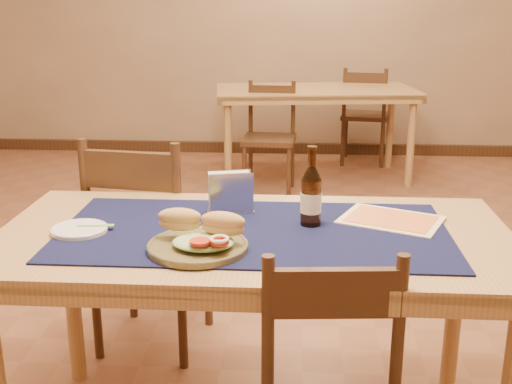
# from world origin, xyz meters

# --- Properties ---
(room) EXTENTS (6.04, 7.04, 2.84)m
(room) POSITION_xyz_m (0.00, 0.00, 1.40)
(room) COLOR brown
(room) RESTS_ON ground
(main_table) EXTENTS (1.60, 0.80, 0.75)m
(main_table) POSITION_xyz_m (0.00, -0.80, 0.67)
(main_table) COLOR tan
(main_table) RESTS_ON ground
(placemat) EXTENTS (1.20, 0.60, 0.01)m
(placemat) POSITION_xyz_m (0.00, -0.80, 0.75)
(placemat) COLOR #10133D
(placemat) RESTS_ON main_table
(baseboard) EXTENTS (6.00, 7.00, 0.10)m
(baseboard) POSITION_xyz_m (0.00, 0.00, 0.05)
(baseboard) COLOR #402417
(baseboard) RESTS_ON ground
(back_table) EXTENTS (1.69, 0.99, 0.75)m
(back_table) POSITION_xyz_m (0.27, 2.59, 0.67)
(back_table) COLOR tan
(back_table) RESTS_ON ground
(chair_main_far) EXTENTS (0.49, 0.49, 0.94)m
(chair_main_far) POSITION_xyz_m (-0.48, -0.21, 0.49)
(chair_main_far) COLOR #402417
(chair_main_far) RESTS_ON ground
(chair_back_near) EXTENTS (0.41, 0.41, 0.84)m
(chair_back_near) POSITION_xyz_m (-0.08, 2.17, 0.44)
(chair_back_near) COLOR #402417
(chair_back_near) RESTS_ON ground
(chair_back_far) EXTENTS (0.46, 0.46, 0.88)m
(chair_back_far) POSITION_xyz_m (0.73, 3.11, 0.46)
(chair_back_far) COLOR #402417
(chair_back_far) RESTS_ON ground
(sandwich_plate) EXTENTS (0.29, 0.29, 0.11)m
(sandwich_plate) POSITION_xyz_m (-0.14, -0.97, 0.79)
(sandwich_plate) COLOR brown
(sandwich_plate) RESTS_ON placemat
(side_plate) EXTENTS (0.17, 0.17, 0.01)m
(side_plate) POSITION_xyz_m (-0.54, -0.84, 0.76)
(side_plate) COLOR white
(side_plate) RESTS_ON placemat
(fork) EXTENTS (0.12, 0.02, 0.00)m
(fork) POSITION_xyz_m (-0.48, -0.83, 0.77)
(fork) COLOR #7BC069
(fork) RESTS_ON side_plate
(beer_bottle) EXTENTS (0.07, 0.07, 0.25)m
(beer_bottle) POSITION_xyz_m (0.18, -0.73, 0.85)
(beer_bottle) COLOR #4A250D
(beer_bottle) RESTS_ON placemat
(napkin_holder) EXTENTS (0.17, 0.09, 0.14)m
(napkin_holder) POSITION_xyz_m (-0.09, -0.63, 0.82)
(napkin_holder) COLOR silver
(napkin_holder) RESTS_ON placemat
(menu_card) EXTENTS (0.37, 0.33, 0.01)m
(menu_card) POSITION_xyz_m (0.44, -0.68, 0.76)
(menu_card) COLOR beige
(menu_card) RESTS_ON placemat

